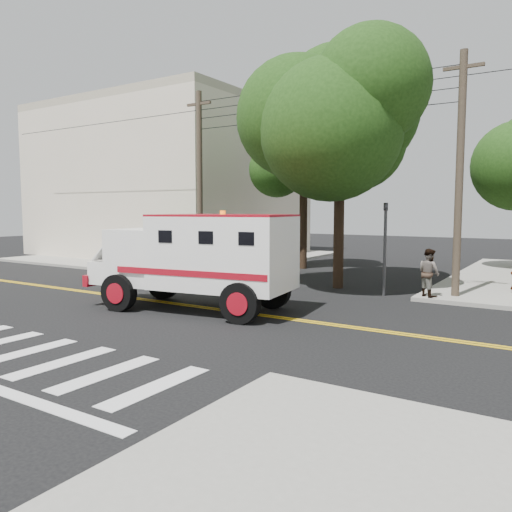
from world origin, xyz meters
The scene contains 12 objects.
ground centered at (0.00, 0.00, 0.00)m, with size 100.00×100.00×0.00m, color black.
sidewalk_nw centered at (-13.50, 13.50, 0.07)m, with size 17.00×17.00×0.15m, color gray.
building_left centered at (-15.50, 15.00, 5.15)m, with size 16.00×14.00×10.00m, color beige.
utility_pole_left centered at (-5.60, 6.00, 4.50)m, with size 0.28×0.28×9.00m, color #382D23.
utility_pole_right centered at (6.30, 6.20, 4.50)m, with size 0.28×0.28×9.00m, color #382D23.
tree_main centered at (1.94, 6.21, 7.20)m, with size 6.08×5.70×9.85m.
tree_left centered at (-2.68, 11.79, 5.73)m, with size 4.48×4.20×7.70m.
traffic_signal centered at (3.80, 5.60, 2.23)m, with size 0.15×0.18×3.60m.
accessibility_sign centered at (-6.20, 6.17, 1.37)m, with size 0.45×0.10×2.02m.
palm_planter centered at (-7.44, 6.62, 1.65)m, with size 3.52×2.63×2.36m.
armored_truck centered at (-0.52, -0.38, 1.81)m, with size 7.28×3.62×3.18m.
pedestrian_b centered at (5.50, 5.50, 1.03)m, with size 0.86×0.67×1.77m, color gray.
Camera 1 is at (9.89, -13.19, 3.33)m, focal length 35.00 mm.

